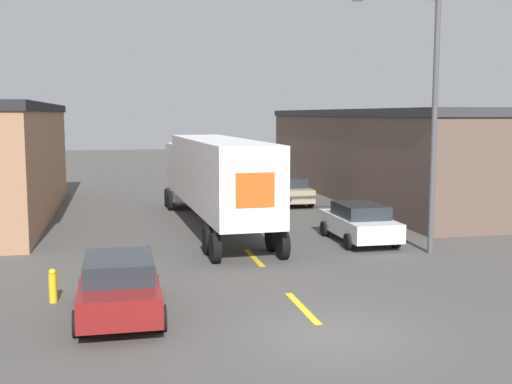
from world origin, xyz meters
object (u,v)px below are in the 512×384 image
Objects in this scene: parked_car_right_far at (288,190)px; parked_car_left_near at (119,285)px; semi_truck at (212,174)px; parked_car_right_mid at (359,222)px; fire_hydrant at (53,286)px; street_lamp at (425,106)px.

parked_car_left_near is at bearing -116.79° from parked_car_right_far.
parked_car_left_near is (-4.14, -12.17, -1.61)m from semi_truck.
parked_car_right_mid reaches higher than fire_hydrant.
semi_truck is 12.96m from parked_car_left_near.
parked_car_right_far is at bearing 48.46° from semi_truck.
street_lamp is at bearing -49.25° from semi_truck.
semi_truck reaches higher than fire_hydrant.
semi_truck is 8.35m from parked_car_right_far.
street_lamp is at bearing -84.10° from parked_car_right_far.
street_lamp reaches higher than parked_car_right_mid.
parked_car_left_near is (-9.34, -18.51, 0.00)m from parked_car_right_far.
semi_truck reaches higher than parked_car_right_mid.
street_lamp is at bearing 15.78° from fire_hydrant.
parked_car_right_far is at bearing 95.90° from street_lamp.
parked_car_left_near is at bearing -110.99° from semi_truck.
parked_car_right_mid is at bearing -90.00° from parked_car_right_far.
parked_car_left_near is at bearing -41.86° from fire_hydrant.
parked_car_left_near is (-9.34, -7.61, 0.00)m from parked_car_right_mid.
parked_car_left_near is at bearing -140.85° from parked_car_right_mid.
fire_hydrant is at bearing -151.43° from parked_car_right_mid.
parked_car_right_mid is at bearing -43.46° from semi_truck.
parked_car_left_near is 12.71m from street_lamp.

